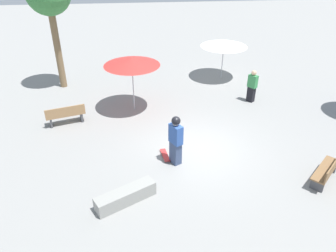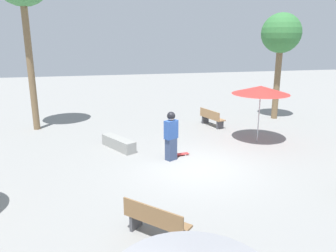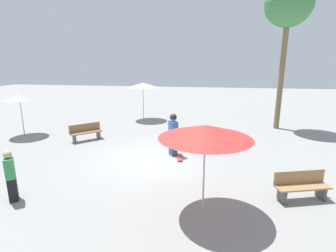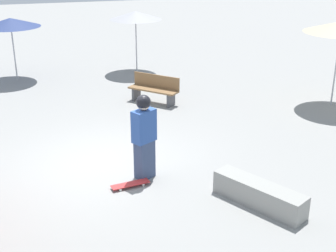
% 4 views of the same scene
% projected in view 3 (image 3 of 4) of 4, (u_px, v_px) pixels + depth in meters
% --- Properties ---
extents(ground_plane, '(60.00, 60.00, 0.00)m').
position_uv_depth(ground_plane, '(150.00, 160.00, 10.90)').
color(ground_plane, gray).
extents(skater_main, '(0.48, 0.56, 1.83)m').
position_uv_depth(skater_main, '(173.00, 133.00, 11.19)').
color(skater_main, '#38476B').
rests_on(skater_main, ground_plane).
extents(skateboard, '(0.31, 0.82, 0.07)m').
position_uv_depth(skateboard, '(180.00, 157.00, 11.00)').
color(skateboard, red).
rests_on(skateboard, ground_plane).
extents(concrete_ledge, '(1.86, 1.29, 0.45)m').
position_uv_depth(concrete_ledge, '(212.00, 140.00, 12.86)').
color(concrete_ledge, gray).
rests_on(concrete_ledge, ground_plane).
extents(bench_near, '(1.66, 0.88, 0.85)m').
position_uv_depth(bench_near, '(301.00, 186.00, 7.71)').
color(bench_near, '#47474C').
rests_on(bench_near, ground_plane).
extents(bench_far, '(1.46, 1.43, 0.85)m').
position_uv_depth(bench_far, '(86.00, 132.00, 13.43)').
color(bench_far, '#47474C').
rests_on(bench_far, ground_plane).
extents(shade_umbrella_red, '(2.42, 2.42, 2.44)m').
position_uv_depth(shade_umbrella_red, '(205.00, 132.00, 6.63)').
color(shade_umbrella_red, '#B7B7BC').
rests_on(shade_umbrella_red, ground_plane).
extents(shade_umbrella_tan, '(2.15, 2.15, 2.53)m').
position_uv_depth(shade_umbrella_tan, '(143.00, 85.00, 17.61)').
color(shade_umbrella_tan, '#B7B7BC').
rests_on(shade_umbrella_tan, ground_plane).
extents(shade_umbrella_grey, '(1.93, 1.93, 2.28)m').
position_uv_depth(shade_umbrella_grey, '(19.00, 97.00, 13.86)').
color(shade_umbrella_grey, '#B7B7BC').
rests_on(shade_umbrella_grey, ground_plane).
extents(palm_tree_right, '(2.59, 2.59, 8.33)m').
position_uv_depth(palm_tree_right, '(289.00, 5.00, 14.22)').
color(palm_tree_right, brown).
rests_on(palm_tree_right, ground_plane).
extents(bystander_watching, '(0.44, 0.48, 1.55)m').
position_uv_depth(bystander_watching, '(11.00, 176.00, 7.57)').
color(bystander_watching, black).
rests_on(bystander_watching, ground_plane).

